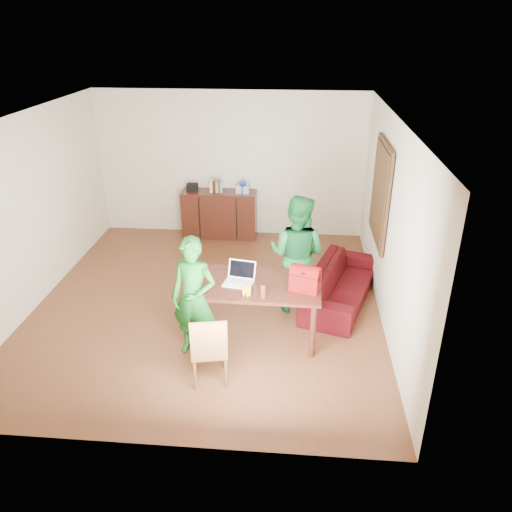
# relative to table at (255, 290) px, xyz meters

# --- Properties ---
(room) EXTENTS (5.20, 5.70, 2.90)m
(room) POSITION_rel_table_xyz_m (-0.75, 0.89, 0.62)
(room) COLOR #492012
(room) RESTS_ON ground
(table) EXTENTS (1.70, 0.98, 0.79)m
(table) POSITION_rel_table_xyz_m (0.00, 0.00, 0.00)
(table) COLOR black
(table) RESTS_ON ground
(chair) EXTENTS (0.47, 0.46, 0.90)m
(chair) POSITION_rel_table_xyz_m (-0.43, -0.96, -0.43)
(chair) COLOR brown
(chair) RESTS_ON ground
(person_near) EXTENTS (0.63, 0.48, 1.56)m
(person_near) POSITION_rel_table_xyz_m (-0.70, -0.43, 0.09)
(person_near) COLOR #145C19
(person_near) RESTS_ON ground
(person_far) EXTENTS (1.01, 0.90, 1.72)m
(person_far) POSITION_rel_table_xyz_m (0.52, 0.75, 0.17)
(person_far) COLOR #155F28
(person_far) RESTS_ON ground
(laptop) EXTENTS (0.40, 0.31, 0.25)m
(laptop) POSITION_rel_table_xyz_m (-0.20, -0.04, 0.15)
(laptop) COLOR white
(laptop) RESTS_ON table
(bananas) EXTENTS (0.15, 0.09, 0.05)m
(bananas) POSITION_rel_table_xyz_m (-0.07, -0.34, 0.13)
(bananas) COLOR gold
(bananas) RESTS_ON table
(bottle) EXTENTS (0.08, 0.08, 0.20)m
(bottle) POSITION_rel_table_xyz_m (0.13, -0.35, 0.20)
(bottle) COLOR #582614
(bottle) RESTS_ON table
(red_bag) EXTENTS (0.40, 0.30, 0.26)m
(red_bag) POSITION_rel_table_xyz_m (0.63, -0.13, 0.23)
(red_bag) COLOR #6F070B
(red_bag) RESTS_ON table
(sofa) EXTENTS (1.30, 2.06, 0.56)m
(sofa) POSITION_rel_table_xyz_m (1.19, 1.01, -0.41)
(sofa) COLOR #350607
(sofa) RESTS_ON ground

